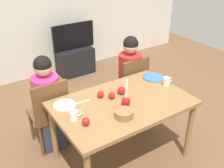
{
  "coord_description": "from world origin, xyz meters",
  "views": [
    {
      "loc": [
        -1.36,
        -1.87,
        2.22
      ],
      "look_at": [
        0.0,
        0.2,
        0.87
      ],
      "focal_mm": 42.64,
      "sensor_mm": 36.0,
      "label": 1
    }
  ],
  "objects_px": {
    "chair_right": "(131,84)",
    "tv": "(73,36)",
    "mug_left": "(74,115)",
    "plate_right": "(153,77)",
    "person_right_child": "(129,79)",
    "person_left_child": "(48,105)",
    "apple_by_left_plate": "(121,91)",
    "apple_near_candle": "(101,94)",
    "apple_far_edge": "(112,95)",
    "chair_left": "(50,111)",
    "plate_left": "(65,105)",
    "mug_right": "(167,81)",
    "dining_table": "(123,109)",
    "tv_stand": "(75,61)",
    "candle_centerpiece": "(126,100)",
    "apple_by_right_mug": "(86,121)",
    "bowl_walnuts": "(124,114)"
  },
  "relations": [
    {
      "from": "chair_right",
      "to": "mug_left",
      "type": "height_order",
      "value": "chair_right"
    },
    {
      "from": "plate_right",
      "to": "chair_right",
      "type": "bearing_deg",
      "value": 98.48
    },
    {
      "from": "chair_right",
      "to": "bowl_walnuts",
      "type": "distance_m",
      "value": 1.13
    },
    {
      "from": "mug_right",
      "to": "bowl_walnuts",
      "type": "bearing_deg",
      "value": -163.05
    },
    {
      "from": "mug_left",
      "to": "candle_centerpiece",
      "type": "bearing_deg",
      "value": -7.28
    },
    {
      "from": "chair_left",
      "to": "plate_right",
      "type": "height_order",
      "value": "chair_left"
    },
    {
      "from": "person_left_child",
      "to": "apple_near_candle",
      "type": "bearing_deg",
      "value": -44.86
    },
    {
      "from": "chair_left",
      "to": "chair_right",
      "type": "height_order",
      "value": "same"
    },
    {
      "from": "person_right_child",
      "to": "plate_left",
      "type": "height_order",
      "value": "person_right_child"
    },
    {
      "from": "bowl_walnuts",
      "to": "apple_far_edge",
      "type": "bearing_deg",
      "value": 75.57
    },
    {
      "from": "person_right_child",
      "to": "mug_left",
      "type": "height_order",
      "value": "person_right_child"
    },
    {
      "from": "person_left_child",
      "to": "mug_right",
      "type": "distance_m",
      "value": 1.38
    },
    {
      "from": "dining_table",
      "to": "tv_stand",
      "type": "bearing_deg",
      "value": 76.26
    },
    {
      "from": "chair_left",
      "to": "candle_centerpiece",
      "type": "height_order",
      "value": "candle_centerpiece"
    },
    {
      "from": "tv",
      "to": "apple_by_left_plate",
      "type": "height_order",
      "value": "tv"
    },
    {
      "from": "person_right_child",
      "to": "chair_right",
      "type": "bearing_deg",
      "value": -90.0
    },
    {
      "from": "mug_left",
      "to": "plate_right",
      "type": "bearing_deg",
      "value": 11.52
    },
    {
      "from": "chair_left",
      "to": "tv",
      "type": "relative_size",
      "value": 1.14
    },
    {
      "from": "plate_left",
      "to": "plate_right",
      "type": "distance_m",
      "value": 1.15
    },
    {
      "from": "apple_by_left_plate",
      "to": "apple_by_right_mug",
      "type": "xyz_separation_m",
      "value": [
        -0.58,
        -0.27,
        -0.01
      ]
    },
    {
      "from": "chair_right",
      "to": "tv",
      "type": "relative_size",
      "value": 1.14
    },
    {
      "from": "apple_near_candle",
      "to": "chair_right",
      "type": "bearing_deg",
      "value": 29.55
    },
    {
      "from": "person_left_child",
      "to": "apple_by_left_plate",
      "type": "height_order",
      "value": "person_left_child"
    },
    {
      "from": "chair_left",
      "to": "tv_stand",
      "type": "bearing_deg",
      "value": 55.96
    },
    {
      "from": "tv",
      "to": "mug_left",
      "type": "relative_size",
      "value": 6.2
    },
    {
      "from": "person_right_child",
      "to": "apple_by_left_plate",
      "type": "bearing_deg",
      "value": -134.37
    },
    {
      "from": "person_right_child",
      "to": "mug_left",
      "type": "distance_m",
      "value": 1.31
    },
    {
      "from": "candle_centerpiece",
      "to": "apple_far_edge",
      "type": "bearing_deg",
      "value": 103.93
    },
    {
      "from": "dining_table",
      "to": "chair_left",
      "type": "xyz_separation_m",
      "value": [
        -0.58,
        0.61,
        -0.15
      ]
    },
    {
      "from": "chair_left",
      "to": "plate_left",
      "type": "xyz_separation_m",
      "value": [
        0.05,
        -0.34,
        0.24
      ]
    },
    {
      "from": "plate_right",
      "to": "mug_right",
      "type": "relative_size",
      "value": 2.08
    },
    {
      "from": "plate_left",
      "to": "mug_right",
      "type": "height_order",
      "value": "mug_right"
    },
    {
      "from": "person_left_child",
      "to": "bowl_walnuts",
      "type": "bearing_deg",
      "value": -62.97
    },
    {
      "from": "apple_near_candle",
      "to": "apple_far_edge",
      "type": "relative_size",
      "value": 0.99
    },
    {
      "from": "chair_right",
      "to": "apple_far_edge",
      "type": "bearing_deg",
      "value": -142.14
    },
    {
      "from": "mug_left",
      "to": "chair_right",
      "type": "bearing_deg",
      "value": 28.36
    },
    {
      "from": "person_right_child",
      "to": "candle_centerpiece",
      "type": "xyz_separation_m",
      "value": [
        -0.58,
        -0.71,
        0.24
      ]
    },
    {
      "from": "plate_left",
      "to": "bowl_walnuts",
      "type": "relative_size",
      "value": 1.27
    },
    {
      "from": "candle_centerpiece",
      "to": "plate_right",
      "type": "height_order",
      "value": "candle_centerpiece"
    },
    {
      "from": "person_right_child",
      "to": "person_left_child",
      "type": "bearing_deg",
      "value": 180.0
    },
    {
      "from": "apple_by_left_plate",
      "to": "apple_far_edge",
      "type": "xyz_separation_m",
      "value": [
        -0.14,
        -0.02,
        -0.01
      ]
    },
    {
      "from": "tv",
      "to": "plate_right",
      "type": "relative_size",
      "value": 3.09
    },
    {
      "from": "chair_left",
      "to": "tv",
      "type": "distance_m",
      "value": 2.05
    },
    {
      "from": "plate_right",
      "to": "bowl_walnuts",
      "type": "relative_size",
      "value": 1.44
    },
    {
      "from": "chair_right",
      "to": "mug_right",
      "type": "height_order",
      "value": "chair_right"
    },
    {
      "from": "plate_right",
      "to": "person_right_child",
      "type": "bearing_deg",
      "value": 97.8
    },
    {
      "from": "person_right_child",
      "to": "mug_left",
      "type": "relative_size",
      "value": 9.19
    },
    {
      "from": "dining_table",
      "to": "person_right_child",
      "type": "height_order",
      "value": "person_right_child"
    },
    {
      "from": "chair_right",
      "to": "plate_right",
      "type": "bearing_deg",
      "value": -81.52
    },
    {
      "from": "person_right_child",
      "to": "mug_right",
      "type": "bearing_deg",
      "value": -85.3
    }
  ]
}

